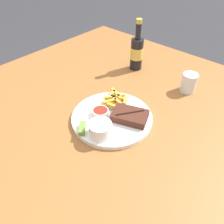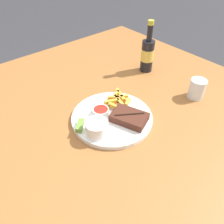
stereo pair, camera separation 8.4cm
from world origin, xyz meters
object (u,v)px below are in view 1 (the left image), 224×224
Objects in this scene: steak_portion at (130,116)px; dipping_sauce_cup at (100,112)px; dinner_plate at (112,118)px; pickle_spear at (82,128)px; fork_utensil at (108,102)px; beer_bottle at (137,52)px; drinking_glass at (189,83)px; coleslaw_cup at (100,129)px.

steak_portion reaches higher than dipping_sauce_cup.
dinner_plate is 0.14m from pickle_spear.
pickle_spear reaches higher than fork_utensil.
beer_bottle is at bearing 106.09° from pickle_spear.
fork_utensil is at bearing 144.48° from dinner_plate.
steak_portion is 0.43m from beer_bottle.
drinking_glass reaches higher than pickle_spear.
drinking_glass is (0.16, 0.51, 0.02)m from pickle_spear.
beer_bottle is at bearing 113.59° from coleslaw_cup.
drinking_glass is (0.09, 0.48, -0.00)m from coleslaw_cup.
pickle_spear is (-0.09, -0.16, -0.00)m from steak_portion.
drinking_glass reaches higher than dipping_sauce_cup.
dinner_plate is 0.11m from coleslaw_cup.
drinking_glass is (0.13, 0.38, 0.03)m from dinner_plate.
drinking_glass reaches higher than fork_utensil.
pickle_spear is 0.23× the size of beer_bottle.
coleslaw_cup is 0.53m from beer_bottle.
pickle_spear is at bearing -84.46° from dipping_sauce_cup.
coleslaw_cup is 0.49m from drinking_glass.
dipping_sauce_cup is 0.25× the size of beer_bottle.
fork_utensil is 0.36m from beer_bottle.
drinking_glass is at bearing 79.09° from steak_portion.
beer_bottle reaches higher than dipping_sauce_cup.
dinner_plate is 3.65× the size of drinking_glass.
steak_portion reaches higher than dinner_plate.
pickle_spear is (-0.06, -0.03, -0.02)m from coleslaw_cup.
steak_portion is 0.14m from coleslaw_cup.
dipping_sauce_cup is at bearing 95.54° from pickle_spear.
coleslaw_cup is at bearing -100.58° from steak_portion.
coleslaw_cup is 1.28× the size of dipping_sauce_cup.
coleslaw_cup reaches higher than dipping_sauce_cup.
dinner_plate is 0.07m from steak_portion.
dinner_plate is at bearing 0.00° from fork_utensil.
beer_bottle is (-0.15, 0.52, 0.06)m from pickle_spear.
drinking_glass reaches higher than coleslaw_cup.
pickle_spear is (-0.03, -0.13, 0.02)m from dinner_plate.
steak_portion is 1.34× the size of fork_utensil.
coleslaw_cup is 0.32× the size of beer_bottle.
dipping_sauce_cup is 1.09× the size of pickle_spear.
coleslaw_cup is 0.94× the size of drinking_glass.
coleslaw_cup is at bearing -70.30° from dinner_plate.
beer_bottle is at bearing 178.73° from drinking_glass.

